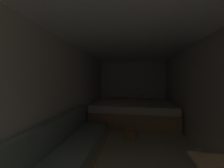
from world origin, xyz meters
TOP-DOWN VIEW (x-y plane):
  - ground_plane at (0.00, 2.05)m, footprint 7.42×7.42m
  - wall_back at (0.00, 4.78)m, footprint 2.70×0.05m
  - wall_left at (-1.33, 2.05)m, footprint 0.05×5.42m
  - wall_right at (1.33, 2.05)m, footprint 0.05×5.42m
  - ceiling_slab at (0.00, 2.05)m, footprint 2.70×5.42m
  - bed at (0.00, 3.80)m, footprint 2.48×1.84m
  - sofa_left at (-0.99, 1.20)m, footprint 0.70×2.75m
  - wicker_basket at (-0.06, 2.45)m, footprint 0.26×0.26m

SIDE VIEW (x-z plane):
  - ground_plane at x=0.00m, z-range 0.00..0.00m
  - wicker_basket at x=-0.06m, z-range 0.00..0.21m
  - sofa_left at x=-0.99m, z-range -0.14..0.59m
  - bed at x=0.00m, z-range -0.08..0.74m
  - wall_back at x=0.00m, z-range 0.00..2.14m
  - wall_left at x=-1.33m, z-range 0.00..2.14m
  - wall_right at x=1.33m, z-range 0.00..2.14m
  - ceiling_slab at x=0.00m, z-range 2.14..2.19m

